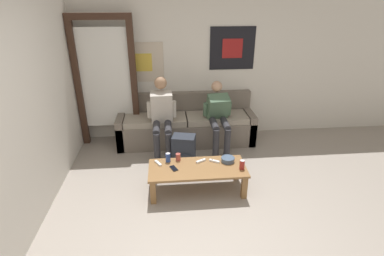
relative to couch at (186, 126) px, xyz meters
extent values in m
plane|color=gray|center=(0.06, -2.29, -0.29)|extent=(18.00, 18.00, 0.00)
cube|color=silver|center=(0.06, 0.33, 0.98)|extent=(10.00, 0.05, 2.55)
cube|color=beige|center=(-0.70, 0.30, 1.06)|extent=(0.70, 0.01, 0.66)
cube|color=gold|center=(-0.70, 0.29, 1.06)|extent=(0.32, 0.01, 0.30)
cube|color=black|center=(0.82, 0.30, 1.27)|extent=(0.77, 0.01, 0.71)
cube|color=maroon|center=(0.82, 0.29, 1.27)|extent=(0.35, 0.01, 0.32)
cube|color=#382319|center=(-1.75, 0.11, 0.73)|extent=(0.10, 0.10, 2.05)
cube|color=#382319|center=(-0.85, 0.11, 0.73)|extent=(0.10, 0.10, 2.05)
cube|color=#382319|center=(-1.30, 0.11, 1.81)|extent=(1.00, 0.10, 0.10)
cube|color=silver|center=(-1.30, 0.13, 0.83)|extent=(0.82, 0.02, 1.64)
cube|color=#70665B|center=(0.00, 0.24, 0.12)|extent=(2.34, 0.13, 0.83)
cube|color=#70665B|center=(0.00, -0.09, -0.09)|extent=(2.34, 0.54, 0.41)
cube|color=#70665B|center=(-1.11, -0.09, -0.03)|extent=(0.12, 0.54, 0.53)
cube|color=#70665B|center=(1.11, -0.09, -0.03)|extent=(0.12, 0.54, 0.53)
cube|color=gray|center=(-0.52, -0.09, 0.17)|extent=(1.03, 0.50, 0.10)
cube|color=gray|center=(0.52, -0.09, 0.17)|extent=(1.03, 0.50, 0.10)
cube|color=olive|center=(0.04, -1.47, 0.04)|extent=(1.27, 0.55, 0.03)
cube|color=olive|center=(-0.54, -1.25, -0.13)|extent=(0.07, 0.07, 0.32)
cube|color=olive|center=(0.62, -1.25, -0.13)|extent=(0.07, 0.07, 0.32)
cube|color=olive|center=(-0.54, -1.69, -0.13)|extent=(0.07, 0.07, 0.32)
cube|color=olive|center=(0.62, -1.69, -0.13)|extent=(0.07, 0.07, 0.32)
cylinder|color=#2D2D33|center=(-0.50, -0.52, 0.22)|extent=(0.11, 0.45, 0.11)
cylinder|color=#2D2D33|center=(-0.50, -0.74, -0.03)|extent=(0.10, 0.10, 0.49)
cube|color=#232328|center=(-0.50, -0.81, -0.27)|extent=(0.11, 0.25, 0.05)
cylinder|color=#2D2D33|center=(-0.32, -0.52, 0.22)|extent=(0.11, 0.45, 0.11)
cylinder|color=#2D2D33|center=(-0.32, -0.74, -0.03)|extent=(0.10, 0.10, 0.49)
cube|color=#232328|center=(-0.32, -0.81, -0.27)|extent=(0.11, 0.25, 0.05)
cube|color=beige|center=(-0.41, -0.26, 0.46)|extent=(0.35, 0.30, 0.52)
sphere|color=#9E7556|center=(-0.41, -0.21, 0.84)|extent=(0.20, 0.20, 0.20)
cylinder|color=beige|center=(-0.60, -0.27, 0.42)|extent=(0.08, 0.10, 0.28)
cylinder|color=beige|center=(-0.21, -0.27, 0.42)|extent=(0.08, 0.10, 0.28)
cylinder|color=#2D2D33|center=(0.41, -0.49, 0.22)|extent=(0.11, 0.39, 0.11)
cylinder|color=#2D2D33|center=(0.41, -0.69, -0.03)|extent=(0.10, 0.10, 0.49)
cube|color=#232328|center=(0.41, -0.76, -0.27)|extent=(0.11, 0.25, 0.05)
cylinder|color=#2D2D33|center=(0.59, -0.49, 0.22)|extent=(0.11, 0.39, 0.11)
cylinder|color=#2D2D33|center=(0.59, -0.69, -0.03)|extent=(0.10, 0.10, 0.49)
cube|color=#232328|center=(0.59, -0.76, -0.27)|extent=(0.11, 0.25, 0.05)
cube|color=#4C6B51|center=(0.50, -0.22, 0.41)|extent=(0.38, 0.40, 0.47)
sphere|color=tan|center=(0.50, -0.09, 0.73)|extent=(0.18, 0.18, 0.18)
cylinder|color=#4C6B51|center=(0.31, -0.21, 0.37)|extent=(0.08, 0.12, 0.24)
cylinder|color=#4C6B51|center=(0.70, -0.21, 0.37)|extent=(0.08, 0.12, 0.24)
cube|color=#282D38|center=(-0.09, -0.78, -0.06)|extent=(0.38, 0.31, 0.47)
cube|color=#282D38|center=(-0.12, -0.88, -0.16)|extent=(0.25, 0.14, 0.21)
cylinder|color=#475B75|center=(0.46, -1.36, 0.09)|extent=(0.18, 0.18, 0.06)
torus|color=#475B75|center=(0.46, -1.36, 0.11)|extent=(0.18, 0.18, 0.02)
cylinder|color=#B24C42|center=(-0.20, -1.26, 0.11)|extent=(0.06, 0.06, 0.10)
cylinder|color=black|center=(-0.20, -1.26, 0.16)|extent=(0.00, 0.00, 0.01)
cylinder|color=#28479E|center=(-0.34, -1.28, 0.12)|extent=(0.07, 0.07, 0.12)
cylinder|color=silver|center=(-0.34, -1.28, 0.18)|extent=(0.06, 0.06, 0.00)
cylinder|color=maroon|center=(0.61, -1.56, 0.12)|extent=(0.07, 0.07, 0.12)
cylinder|color=silver|center=(0.61, -1.56, 0.18)|extent=(0.06, 0.06, 0.00)
cube|color=white|center=(0.10, -1.33, 0.07)|extent=(0.14, 0.10, 0.02)
cylinder|color=#333842|center=(0.13, -1.32, 0.08)|extent=(0.01, 0.01, 0.00)
cube|color=white|center=(-0.47, -1.34, 0.07)|extent=(0.10, 0.14, 0.02)
cylinder|color=#333842|center=(-0.49, -1.31, 0.08)|extent=(0.01, 0.01, 0.00)
cube|color=white|center=(0.28, -1.35, 0.07)|extent=(0.14, 0.11, 0.02)
cylinder|color=#333842|center=(0.25, -1.33, 0.08)|extent=(0.01, 0.01, 0.00)
cube|color=black|center=(-0.27, -1.47, 0.06)|extent=(0.11, 0.15, 0.01)
cube|color=black|center=(-0.27, -1.47, 0.07)|extent=(0.10, 0.14, 0.00)
camera|label=1|loc=(-0.34, -4.78, 2.13)|focal=28.00mm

